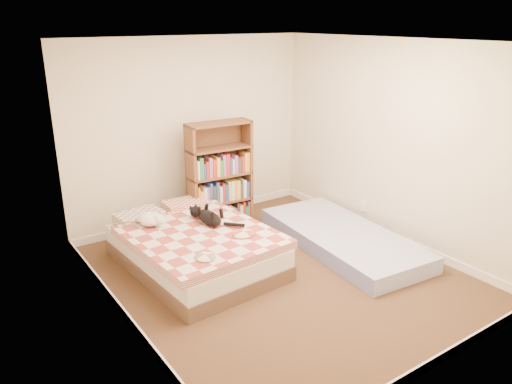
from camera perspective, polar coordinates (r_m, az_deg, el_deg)
room at (r=5.21m, az=2.78°, el=2.37°), size 3.51×4.01×2.51m
bed at (r=5.78m, az=-7.13°, el=-6.21°), size 1.52×2.02×0.52m
bookshelf at (r=6.75m, az=-4.22°, el=0.46°), size 0.89×0.35×1.44m
floor_mattress at (r=6.36m, az=9.87°, el=-5.24°), size 1.22×2.35×0.20m
black_cat at (r=5.80m, az=-5.52°, el=-2.81°), size 0.30×0.73×0.17m
white_dog at (r=5.83m, az=-11.86°, el=-3.03°), size 0.35×0.37×0.15m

